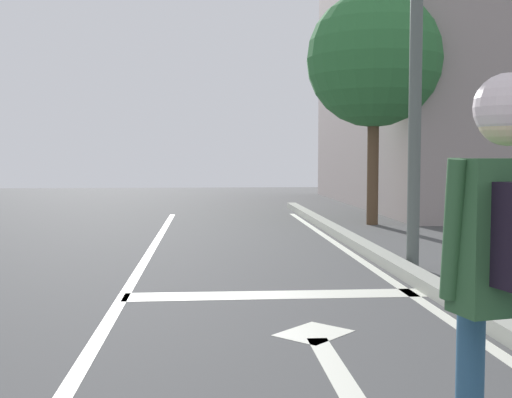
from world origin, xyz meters
The scene contains 9 objects.
lane_line_center centered at (0.05, 6.00, 0.00)m, with size 0.12×20.00×0.01m, color silver.
lane_line_curbside centered at (3.02, 6.00, 0.00)m, with size 0.12×20.00×0.01m, color silver.
stop_bar centered at (1.61, 6.61, 0.00)m, with size 3.13×0.40×0.01m, color silver.
lane_arrow_stem centered at (1.77, 4.30, 0.00)m, with size 0.16×1.40×0.01m, color silver.
lane_arrow_head centered at (1.77, 5.15, 0.00)m, with size 0.56×0.44×0.01m, color silver.
curb_strip centered at (3.27, 6.00, 0.07)m, with size 0.24×24.00×0.14m, color #A0A396.
skater centered at (1.99, 2.29, 1.12)m, with size 0.45×0.62×1.66m.
roadside_tree centered at (4.39, 13.35, 3.45)m, with size 2.82×2.82×4.87m.
building_block centered at (9.84, 18.74, 3.98)m, with size 9.33×11.64×7.97m, color #9C908C.
Camera 1 is at (0.91, 0.09, 1.43)m, focal length 44.96 mm.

